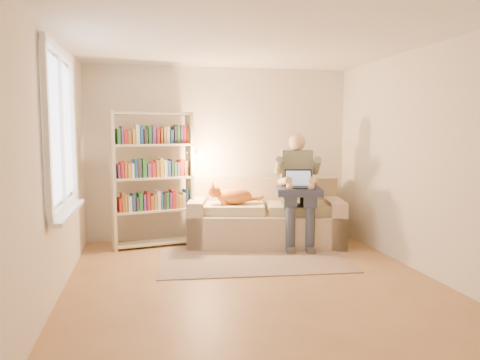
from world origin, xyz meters
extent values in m
plane|color=olive|center=(0.00, 0.00, 0.00)|extent=(4.50, 4.50, 0.00)
cube|color=white|center=(0.00, 0.00, 2.60)|extent=(4.00, 4.50, 0.02)
cube|color=silver|center=(-2.00, 0.00, 1.30)|extent=(0.02, 4.50, 2.60)
cube|color=silver|center=(2.00, 0.00, 1.30)|extent=(0.02, 4.50, 2.60)
cube|color=silver|center=(0.00, 2.25, 1.30)|extent=(4.00, 0.02, 2.60)
cube|color=silver|center=(0.00, -2.25, 1.30)|extent=(4.00, 0.02, 2.60)
plane|color=white|center=(-1.97, 0.20, 1.65)|extent=(0.00, 1.50, 1.50)
cube|color=white|center=(-1.96, 0.20, 2.44)|extent=(0.05, 1.50, 0.08)
cube|color=white|center=(-1.96, 0.20, 0.86)|extent=(0.05, 1.50, 0.08)
cube|color=white|center=(-1.96, 0.20, 1.65)|extent=(0.04, 0.05, 1.50)
cube|color=white|center=(-1.92, 0.20, 0.81)|extent=(0.12, 1.52, 0.04)
cube|color=tan|center=(0.58, 1.69, 0.23)|extent=(2.36, 1.43, 0.46)
cube|color=tan|center=(0.66, 2.07, 0.70)|extent=(2.20, 0.67, 0.47)
cube|color=tan|center=(-0.39, 1.90, 0.33)|extent=(0.42, 1.01, 0.66)
cube|color=tan|center=(1.55, 1.48, 0.33)|extent=(0.42, 1.01, 0.66)
cube|color=#C5BB90|center=(0.08, 1.74, 0.53)|extent=(1.05, 0.84, 0.13)
cube|color=#C5BB90|center=(1.05, 1.53, 0.53)|extent=(1.05, 0.84, 0.13)
cube|color=gray|center=(1.03, 1.63, 1.06)|extent=(0.49, 0.33, 0.61)
sphere|color=tan|center=(1.02, 1.61, 1.48)|extent=(0.24, 0.24, 0.24)
cube|color=#363D4C|center=(0.84, 1.38, 0.69)|extent=(0.28, 0.53, 0.19)
cube|color=#363D4C|center=(1.10, 1.32, 0.69)|extent=(0.28, 0.53, 0.19)
cylinder|color=#363D4C|center=(0.78, 1.14, 0.31)|extent=(0.13, 0.13, 0.62)
cylinder|color=#363D4C|center=(1.05, 1.08, 0.31)|extent=(0.13, 0.13, 0.62)
ellipsoid|color=orange|center=(0.08, 1.71, 0.71)|extent=(0.55, 0.37, 0.23)
sphere|color=orange|center=(-0.22, 1.72, 0.78)|extent=(0.18, 0.18, 0.18)
cylinder|color=orange|center=(0.35, 1.71, 0.66)|extent=(0.25, 0.10, 0.07)
cube|color=#293049|center=(1.01, 1.31, 0.81)|extent=(0.70, 0.62, 0.10)
cube|color=black|center=(1.00, 1.27, 0.87)|extent=(0.43, 0.34, 0.02)
cube|color=black|center=(1.03, 1.40, 0.98)|extent=(0.40, 0.20, 0.24)
plane|color=#8CA5CC|center=(1.03, 1.40, 0.98)|extent=(0.37, 0.21, 0.32)
cube|color=beige|center=(-1.57, 1.73, 0.96)|extent=(0.10, 0.29, 1.91)
cube|color=beige|center=(-0.50, 1.96, 0.96)|extent=(0.10, 0.29, 1.91)
cube|color=beige|center=(-1.04, 1.85, 0.05)|extent=(1.17, 0.52, 0.03)
cube|color=beige|center=(-1.04, 1.85, 0.52)|extent=(1.17, 0.52, 0.03)
cube|color=beige|center=(-1.04, 1.85, 0.98)|extent=(1.17, 0.52, 0.03)
cube|color=beige|center=(-1.04, 1.85, 1.45)|extent=(1.17, 0.52, 0.03)
cube|color=beige|center=(-1.04, 1.85, 1.88)|extent=(1.17, 0.52, 0.03)
cube|color=gold|center=(-1.04, 1.85, 0.65)|extent=(1.00, 0.43, 0.23)
cube|color=silver|center=(-1.04, 1.85, 1.11)|extent=(1.00, 0.43, 0.23)
cube|color=#1E4C8C|center=(-1.04, 1.85, 1.58)|extent=(1.00, 0.43, 0.23)
cylinder|color=beige|center=(-0.58, 1.94, 1.02)|extent=(0.10, 0.10, 0.04)
cone|color=beige|center=(-0.39, 1.86, 1.31)|extent=(0.15, 0.17, 0.16)
cube|color=gray|center=(0.20, 0.84, 0.01)|extent=(2.49, 1.60, 0.01)
camera|label=1|loc=(-1.13, -4.84, 1.64)|focal=35.00mm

